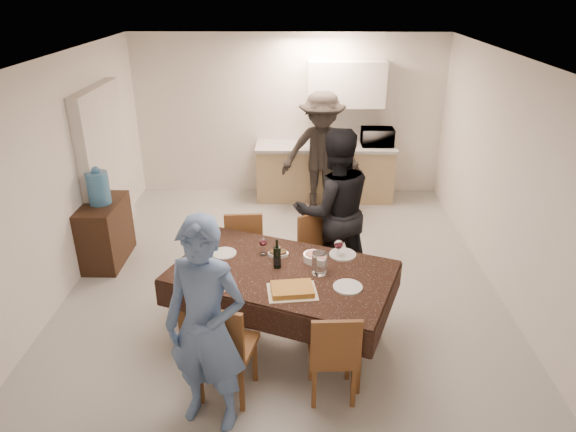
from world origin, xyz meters
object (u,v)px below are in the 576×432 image
Objects in this scene: water_pitcher at (319,263)px; water_jug at (98,188)px; person_far at (334,211)px; microwave at (377,137)px; dining_table at (282,273)px; person_near at (206,327)px; wine_bottle at (277,253)px; console at (106,232)px; person_kitchen at (321,153)px; savoury_tart at (292,289)px.

water_jug is at bearing 148.82° from water_pitcher.
water_pitcher is 0.11× the size of person_far.
microwave is at bearing 30.38° from water_jug.
microwave is at bearing 90.02° from dining_table.
person_near is 0.95× the size of person_far.
wine_bottle is 1.17m from person_far.
person_near is (1.75, -2.60, 0.51)m from console.
person_kitchen is at bearing 31.61° from console.
savoury_tart is 0.23× the size of person_far.
savoury_tart is (2.40, -1.93, -0.18)m from water_jug.
console is 3.32m from person_kitchen.
wine_bottle is at bearing -33.76° from console.
person_far reaches higher than wine_bottle.
microwave is 2.81m from person_far.
dining_table is 2.69× the size of console.
wine_bottle is at bearing -33.76° from water_jug.
dining_table is at bearing -98.63° from person_kitchen.
console reaches higher than dining_table.
wine_bottle is (2.25, -1.50, 0.55)m from console.
savoury_tart is at bearing -38.87° from console.
water_jug is (-2.30, 1.55, 0.24)m from dining_table.
person_near reaches higher than water_jug.
water_pitcher reaches higher than savoury_tart.
wine_bottle is 0.17× the size of person_near.
dining_table is 3.99m from microwave.
water_jug is at bearing 146.24° from wine_bottle.
microwave is (3.70, 2.17, 0.65)m from console.
microwave reaches higher than savoury_tart.
microwave is 0.27× the size of person_kitchen.
person_far is (-0.85, -2.67, -0.09)m from microwave.
person_far is (0.55, 1.05, 0.19)m from dining_table.
dining_table is 4.65× the size of microwave.
dining_table is 1.20m from person_far.
wine_bottle is at bearing 109.23° from savoury_tart.
microwave is (1.45, 3.67, 0.09)m from wine_bottle.
console is 4.06× the size of water_pitcher.
wine_bottle is (-0.05, 0.05, 0.19)m from dining_table.
person_far is at bearing 72.27° from microwave.
water_jug is at bearing 141.13° from savoury_tart.
person_near is 0.98× the size of person_kitchen.
console is 0.61m from water_jug.
wine_bottle is 0.16× the size of person_kitchen.
water_pitcher is 0.42m from savoury_tart.
savoury_tart is (2.40, -1.93, 0.43)m from console.
person_kitchen is at bearing 80.38° from wine_bottle.
person_near reaches higher than wine_bottle.
wine_bottle is 1.41× the size of water_pitcher.
water_pitcher is at bearing 65.33° from person_far.
person_far is (0.60, 1.00, 0.00)m from wine_bottle.
person_near is at bearing -56.13° from console.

